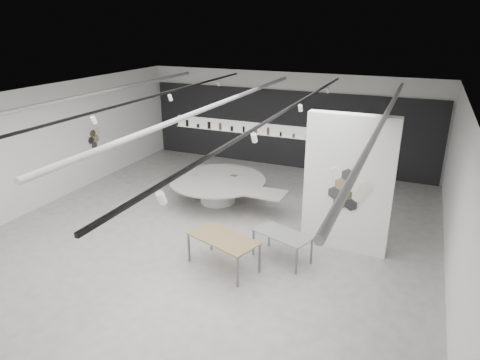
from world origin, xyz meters
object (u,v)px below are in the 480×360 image
at_px(partition_column, 348,185).
at_px(display_island, 219,187).
at_px(kitchen_counter, 358,167).
at_px(sample_table_wood, 223,240).
at_px(sample_table_stone, 282,236).

height_order(partition_column, display_island, partition_column).
height_order(partition_column, kitchen_counter, partition_column).
distance_m(partition_column, display_island, 4.73).
bearing_deg(display_island, sample_table_wood, -61.74).
height_order(sample_table_stone, kitchen_counter, kitchen_counter).
relative_size(display_island, sample_table_wood, 2.13).
xyz_separation_m(partition_column, sample_table_wood, (-2.49, -2.13, -1.05)).
relative_size(display_island, sample_table_stone, 2.57).
relative_size(sample_table_wood, kitchen_counter, 1.13).
height_order(sample_table_wood, sample_table_stone, sample_table_wood).
relative_size(partition_column, kitchen_counter, 2.12).
distance_m(sample_table_wood, kitchen_counter, 7.92).
relative_size(partition_column, sample_table_wood, 1.88).
height_order(display_island, kitchen_counter, kitchen_counter).
distance_m(sample_table_stone, kitchen_counter, 6.80).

